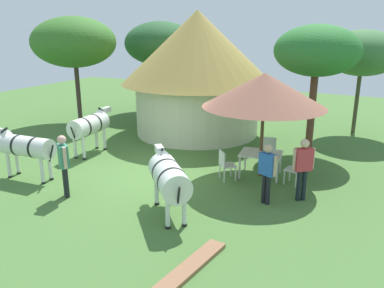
% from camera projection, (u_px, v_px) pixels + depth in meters
% --- Properties ---
extents(ground_plane, '(36.00, 36.00, 0.00)m').
position_uv_depth(ground_plane, '(156.00, 174.00, 12.13)').
color(ground_plane, '#477033').
extents(thatched_hut, '(6.29, 6.29, 5.05)m').
position_uv_depth(thatched_hut, '(197.00, 68.00, 16.10)').
color(thatched_hut, beige).
rests_on(thatched_hut, ground_plane).
extents(shade_umbrella, '(3.61, 3.61, 3.14)m').
position_uv_depth(shade_umbrella, '(264.00, 90.00, 11.25)').
color(shade_umbrella, brown).
rests_on(shade_umbrella, ground_plane).
extents(patio_dining_table, '(1.35, 1.12, 0.74)m').
position_uv_depth(patio_dining_table, '(261.00, 156.00, 11.83)').
color(patio_dining_table, silver).
rests_on(patio_dining_table, ground_plane).
extents(patio_chair_near_hut, '(0.47, 0.45, 0.90)m').
position_uv_depth(patio_chair_near_hut, '(268.00, 149.00, 12.89)').
color(patio_chair_near_hut, silver).
rests_on(patio_chair_near_hut, ground_plane).
extents(patio_chair_east_end, '(0.61, 0.61, 0.90)m').
position_uv_depth(patio_chair_east_end, '(225.00, 163.00, 11.57)').
color(patio_chair_east_end, silver).
rests_on(patio_chair_east_end, ground_plane).
extents(patio_chair_west_end, '(0.50, 0.51, 0.90)m').
position_uv_depth(patio_chair_west_end, '(296.00, 168.00, 11.20)').
color(patio_chair_west_end, silver).
rests_on(patio_chair_west_end, ground_plane).
extents(guest_beside_umbrella, '(0.49, 0.45, 1.68)m').
position_uv_depth(guest_beside_umbrella, '(303.00, 164.00, 10.06)').
color(guest_beside_umbrella, black).
rests_on(guest_beside_umbrella, ground_plane).
extents(guest_behind_table, '(0.53, 0.36, 1.60)m').
position_uv_depth(guest_behind_table, '(267.00, 169.00, 9.88)').
color(guest_behind_table, black).
rests_on(guest_behind_table, ground_plane).
extents(standing_watcher, '(0.52, 0.44, 1.71)m').
position_uv_depth(standing_watcher, '(64.00, 160.00, 10.28)').
color(standing_watcher, black).
rests_on(standing_watcher, ground_plane).
extents(zebra_nearest_camera, '(0.77, 2.29, 1.58)m').
position_uv_depth(zebra_nearest_camera, '(90.00, 125.00, 13.85)').
color(zebra_nearest_camera, silver).
rests_on(zebra_nearest_camera, ground_plane).
extents(zebra_by_umbrella, '(2.38, 0.74, 1.54)m').
position_uv_depth(zebra_by_umbrella, '(25.00, 147.00, 11.54)').
color(zebra_by_umbrella, silver).
rests_on(zebra_by_umbrella, ground_plane).
extents(zebra_toward_hut, '(1.81, 1.90, 1.50)m').
position_uv_depth(zebra_toward_hut, '(169.00, 177.00, 9.33)').
color(zebra_toward_hut, silver).
rests_on(zebra_toward_hut, ground_plane).
extents(acacia_tree_right_background, '(3.78, 3.78, 4.85)m').
position_uv_depth(acacia_tree_right_background, '(74.00, 42.00, 17.63)').
color(acacia_tree_right_background, '#41322C').
rests_on(acacia_tree_right_background, ground_plane).
extents(acacia_tree_left_background, '(3.07, 3.07, 4.29)m').
position_uv_depth(acacia_tree_left_background, '(363.00, 53.00, 15.79)').
color(acacia_tree_left_background, '#45432E').
rests_on(acacia_tree_left_background, ground_plane).
extents(acacia_tree_far_lawn, '(3.71, 3.71, 4.66)m').
position_uv_depth(acacia_tree_far_lawn, '(161.00, 44.00, 20.21)').
color(acacia_tree_far_lawn, brown).
rests_on(acacia_tree_far_lawn, ground_plane).
extents(acacia_tree_behind_hut, '(2.96, 2.96, 4.49)m').
position_uv_depth(acacia_tree_behind_hut, '(317.00, 51.00, 13.49)').
color(acacia_tree_behind_hut, brown).
rests_on(acacia_tree_behind_hut, ground_plane).
extents(brick_patio_kerb, '(0.72, 2.82, 0.08)m').
position_uv_depth(brick_patio_kerb, '(179.00, 277.00, 7.13)').
color(brick_patio_kerb, '#916245').
rests_on(brick_patio_kerb, ground_plane).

